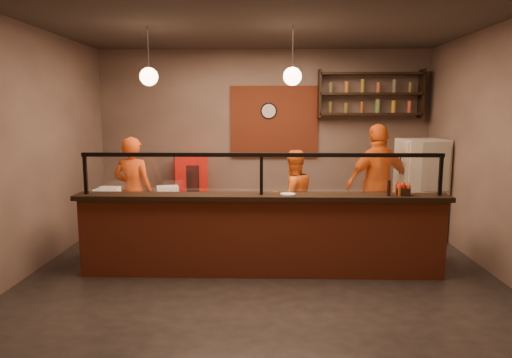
{
  "coord_description": "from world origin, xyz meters",
  "views": [
    {
      "loc": [
        0.07,
        -5.93,
        2.1
      ],
      "look_at": [
        -0.08,
        0.3,
        1.17
      ],
      "focal_mm": 32.0,
      "sensor_mm": 36.0,
      "label": 1
    }
  ],
  "objects_px": {
    "cook_right": "(378,184)",
    "cook_left": "(133,192)",
    "cook_mid": "(293,198)",
    "red_cooler": "(191,192)",
    "fridge": "(420,189)",
    "condiment_caddy": "(403,191)",
    "pizza_dough": "(249,198)",
    "pepper_mill": "(389,188)",
    "wall_clock": "(269,111)"
  },
  "relations": [
    {
      "from": "cook_right",
      "to": "cook_left",
      "type": "bearing_deg",
      "value": -15.07
    },
    {
      "from": "cook_left",
      "to": "cook_mid",
      "type": "height_order",
      "value": "cook_left"
    },
    {
      "from": "cook_left",
      "to": "cook_right",
      "type": "xyz_separation_m",
      "value": [
        3.85,
        0.28,
        0.1
      ]
    },
    {
      "from": "cook_right",
      "to": "red_cooler",
      "type": "distance_m",
      "value": 3.28
    },
    {
      "from": "fridge",
      "to": "condiment_caddy",
      "type": "xyz_separation_m",
      "value": [
        -0.83,
        -1.82,
        0.28
      ]
    },
    {
      "from": "cook_left",
      "to": "cook_mid",
      "type": "xyz_separation_m",
      "value": [
        2.48,
        0.13,
        -0.11
      ]
    },
    {
      "from": "red_cooler",
      "to": "condiment_caddy",
      "type": "height_order",
      "value": "red_cooler"
    },
    {
      "from": "fridge",
      "to": "pizza_dough",
      "type": "relative_size",
      "value": 3.21
    },
    {
      "from": "fridge",
      "to": "pepper_mill",
      "type": "xyz_separation_m",
      "value": [
        -1.02,
        -1.87,
        0.33
      ]
    },
    {
      "from": "pizza_dough",
      "to": "condiment_caddy",
      "type": "xyz_separation_m",
      "value": [
        1.94,
        -0.57,
        0.2
      ]
    },
    {
      "from": "cook_mid",
      "to": "fridge",
      "type": "xyz_separation_m",
      "value": [
        2.12,
        0.4,
        0.07
      ]
    },
    {
      "from": "fridge",
      "to": "pepper_mill",
      "type": "bearing_deg",
      "value": -125.08
    },
    {
      "from": "red_cooler",
      "to": "pepper_mill",
      "type": "bearing_deg",
      "value": -55.17
    },
    {
      "from": "cook_right",
      "to": "pizza_dough",
      "type": "height_order",
      "value": "cook_right"
    },
    {
      "from": "fridge",
      "to": "red_cooler",
      "type": "relative_size",
      "value": 1.26
    },
    {
      "from": "pepper_mill",
      "to": "cook_left",
      "type": "bearing_deg",
      "value": 159.52
    },
    {
      "from": "cook_left",
      "to": "cook_right",
      "type": "height_order",
      "value": "cook_right"
    },
    {
      "from": "pizza_dough",
      "to": "condiment_caddy",
      "type": "relative_size",
      "value": 3.04
    },
    {
      "from": "red_cooler",
      "to": "cook_mid",
      "type": "bearing_deg",
      "value": -44.29
    },
    {
      "from": "wall_clock",
      "to": "cook_left",
      "type": "height_order",
      "value": "wall_clock"
    },
    {
      "from": "pizza_dough",
      "to": "pepper_mill",
      "type": "bearing_deg",
      "value": -19.34
    },
    {
      "from": "cook_right",
      "to": "fridge",
      "type": "bearing_deg",
      "value": 179.1
    },
    {
      "from": "wall_clock",
      "to": "pizza_dough",
      "type": "bearing_deg",
      "value": -97.07
    },
    {
      "from": "pizza_dough",
      "to": "wall_clock",
      "type": "bearing_deg",
      "value": 82.93
    },
    {
      "from": "pepper_mill",
      "to": "wall_clock",
      "type": "bearing_deg",
      "value": 117.74
    },
    {
      "from": "cook_left",
      "to": "pizza_dough",
      "type": "bearing_deg",
      "value": 169.01
    },
    {
      "from": "cook_left",
      "to": "pepper_mill",
      "type": "relative_size",
      "value": 8.86
    },
    {
      "from": "cook_right",
      "to": "condiment_caddy",
      "type": "xyz_separation_m",
      "value": [
        -0.07,
        -1.57,
        0.16
      ]
    },
    {
      "from": "pizza_dough",
      "to": "pepper_mill",
      "type": "height_order",
      "value": "pepper_mill"
    },
    {
      "from": "cook_left",
      "to": "pepper_mill",
      "type": "distance_m",
      "value": 3.83
    },
    {
      "from": "condiment_caddy",
      "to": "fridge",
      "type": "bearing_deg",
      "value": 65.41
    },
    {
      "from": "wall_clock",
      "to": "cook_left",
      "type": "relative_size",
      "value": 0.18
    },
    {
      "from": "red_cooler",
      "to": "pepper_mill",
      "type": "xyz_separation_m",
      "value": [
        2.88,
        -2.5,
        0.5
      ]
    },
    {
      "from": "pizza_dough",
      "to": "red_cooler",
      "type": "bearing_deg",
      "value": 121.09
    },
    {
      "from": "pizza_dough",
      "to": "pepper_mill",
      "type": "distance_m",
      "value": 1.87
    },
    {
      "from": "cook_right",
      "to": "condiment_caddy",
      "type": "distance_m",
      "value": 1.58
    },
    {
      "from": "cook_right",
      "to": "pizza_dough",
      "type": "xyz_separation_m",
      "value": [
        -2.01,
        -1.0,
        -0.05
      ]
    },
    {
      "from": "fridge",
      "to": "condiment_caddy",
      "type": "height_order",
      "value": "fridge"
    },
    {
      "from": "cook_right",
      "to": "pizza_dough",
      "type": "bearing_deg",
      "value": 7.27
    },
    {
      "from": "cook_right",
      "to": "pepper_mill",
      "type": "distance_m",
      "value": 1.65
    },
    {
      "from": "fridge",
      "to": "wall_clock",
      "type": "bearing_deg",
      "value": 153.1
    },
    {
      "from": "red_cooler",
      "to": "pepper_mill",
      "type": "relative_size",
      "value": 6.77
    },
    {
      "from": "red_cooler",
      "to": "condiment_caddy",
      "type": "bearing_deg",
      "value": -52.82
    },
    {
      "from": "cook_mid",
      "to": "cook_left",
      "type": "bearing_deg",
      "value": -21.92
    },
    {
      "from": "wall_clock",
      "to": "condiment_caddy",
      "type": "bearing_deg",
      "value": -58.86
    },
    {
      "from": "wall_clock",
      "to": "pizza_dough",
      "type": "height_order",
      "value": "wall_clock"
    },
    {
      "from": "wall_clock",
      "to": "cook_mid",
      "type": "distance_m",
      "value": 1.94
    },
    {
      "from": "wall_clock",
      "to": "cook_left",
      "type": "xyz_separation_m",
      "value": [
        -2.11,
        -1.47,
        -1.24
      ]
    },
    {
      "from": "cook_right",
      "to": "wall_clock",
      "type": "bearing_deg",
      "value": -53.56
    },
    {
      "from": "red_cooler",
      "to": "pizza_dough",
      "type": "distance_m",
      "value": 2.21
    }
  ]
}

